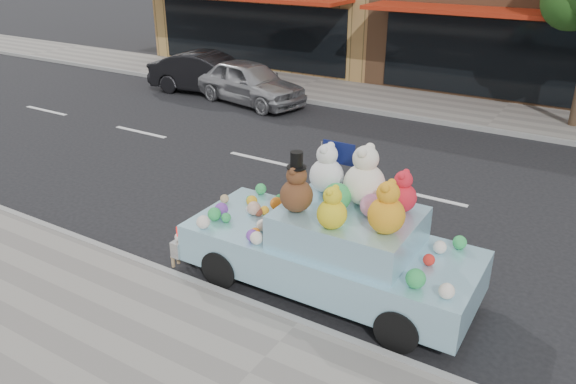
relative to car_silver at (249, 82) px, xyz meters
The scene contains 7 objects.
ground 8.27m from the car_silver, 29.28° to the right, with size 120.00×120.00×0.00m, color black.
far_sidewalk 7.63m from the car_silver, 18.93° to the left, with size 60.00×3.00×0.12m, color gray.
near_kerb 11.56m from the car_silver, 51.47° to the right, with size 60.00×0.12×0.13m, color gray.
far_kerb 7.28m from the car_silver, ahead, with size 60.00×0.12×0.13m, color gray.
car_silver is the anchor object (origin of this frame).
car_dark 1.94m from the car_silver, 169.77° to the left, with size 1.43×4.10×1.35m, color black.
art_car 10.66m from the car_silver, 48.31° to the right, with size 4.50×1.81×2.23m.
Camera 1 is at (3.10, -10.33, 4.80)m, focal length 35.00 mm.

